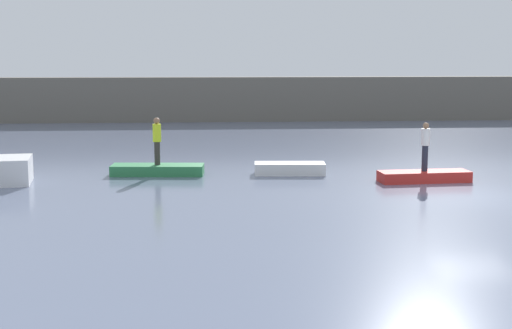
{
  "coord_description": "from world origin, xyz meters",
  "views": [
    {
      "loc": [
        -8.89,
        -23.46,
        4.73
      ],
      "look_at": [
        -7.05,
        2.73,
        0.7
      ],
      "focal_mm": 52.11,
      "sensor_mm": 36.0,
      "label": 1
    }
  ],
  "objects_px": {
    "person_hiviz_shirt": "(157,138)",
    "person_white_shirt": "(425,144)",
    "rowboat_white": "(290,169)",
    "rowboat_green": "(158,170)",
    "rowboat_red": "(424,176)"
  },
  "relations": [
    {
      "from": "person_white_shirt",
      "to": "rowboat_red",
      "type": "bearing_deg",
      "value": 180.0
    },
    {
      "from": "person_hiviz_shirt",
      "to": "person_white_shirt",
      "type": "height_order",
      "value": "person_hiviz_shirt"
    },
    {
      "from": "person_hiviz_shirt",
      "to": "person_white_shirt",
      "type": "distance_m",
      "value": 10.05
    },
    {
      "from": "rowboat_green",
      "to": "rowboat_white",
      "type": "bearing_deg",
      "value": 1.7
    },
    {
      "from": "rowboat_red",
      "to": "person_white_shirt",
      "type": "xyz_separation_m",
      "value": [
        0.0,
        0.0,
        1.18
      ]
    },
    {
      "from": "rowboat_red",
      "to": "rowboat_green",
      "type": "bearing_deg",
      "value": 162.8
    },
    {
      "from": "rowboat_green",
      "to": "person_hiviz_shirt",
      "type": "relative_size",
      "value": 1.94
    },
    {
      "from": "rowboat_green",
      "to": "person_white_shirt",
      "type": "bearing_deg",
      "value": -8.33
    },
    {
      "from": "rowboat_white",
      "to": "person_hiviz_shirt",
      "type": "xyz_separation_m",
      "value": [
        -5.09,
        0.23,
        1.19
      ]
    },
    {
      "from": "rowboat_white",
      "to": "person_hiviz_shirt",
      "type": "relative_size",
      "value": 1.49
    },
    {
      "from": "rowboat_red",
      "to": "person_hiviz_shirt",
      "type": "bearing_deg",
      "value": 162.8
    },
    {
      "from": "rowboat_red",
      "to": "person_white_shirt",
      "type": "relative_size",
      "value": 1.87
    },
    {
      "from": "rowboat_green",
      "to": "person_hiviz_shirt",
      "type": "distance_m",
      "value": 1.22
    },
    {
      "from": "rowboat_white",
      "to": "person_white_shirt",
      "type": "height_order",
      "value": "person_white_shirt"
    },
    {
      "from": "rowboat_green",
      "to": "person_white_shirt",
      "type": "xyz_separation_m",
      "value": [
        9.81,
        -2.19,
        1.18
      ]
    }
  ]
}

